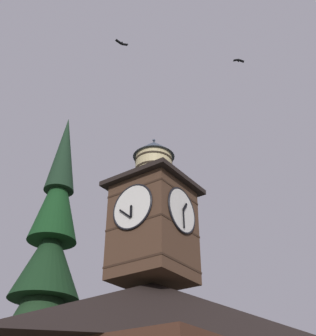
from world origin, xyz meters
TOP-DOWN VIEW (x-y plane):
  - clock_tower at (0.49, -2.23)m, footprint 4.01×4.01m
  - pine_tree_behind at (1.17, -8.90)m, footprint 5.79×5.79m
  - moon at (-17.78, -31.53)m, footprint 1.98×1.98m
  - flying_bird_high at (5.13, -0.90)m, footprint 0.68×0.40m
  - flying_bird_low at (-0.08, 3.11)m, footprint 0.54×0.53m

SIDE VIEW (x-z plane):
  - pine_tree_behind at x=1.17m, z-range -2.44..17.64m
  - clock_tower at x=0.49m, z-range 7.14..15.30m
  - moon at x=-17.78m, z-range 16.40..18.39m
  - flying_bird_high at x=5.13m, z-range 18.63..18.78m
  - flying_bird_low at x=-0.08m, z-range 19.40..19.53m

